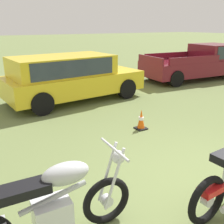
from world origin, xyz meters
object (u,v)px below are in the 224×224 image
Objects in this scene: motorcycle_silver at (52,206)px; car_yellow at (69,75)px; traffic_cone at (141,120)px; pickup_truck_burgundy at (202,62)px.

car_yellow is (2.31, 5.32, 0.35)m from motorcycle_silver.
pickup_truck_burgundy is at bearing 30.34° from traffic_cone.
car_yellow is 3.21m from traffic_cone.
car_yellow is at bearing 99.60° from traffic_cone.
traffic_cone is at bearing 40.36° from motorcycle_silver.
pickup_truck_burgundy is at bearing -1.73° from car_yellow.
pickup_truck_burgundy is 11.06× the size of traffic_cone.
motorcycle_silver is 0.45× the size of car_yellow.
pickup_truck_burgundy is (8.77, 5.68, 0.27)m from motorcycle_silver.
car_yellow is at bearing 68.97° from motorcycle_silver.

